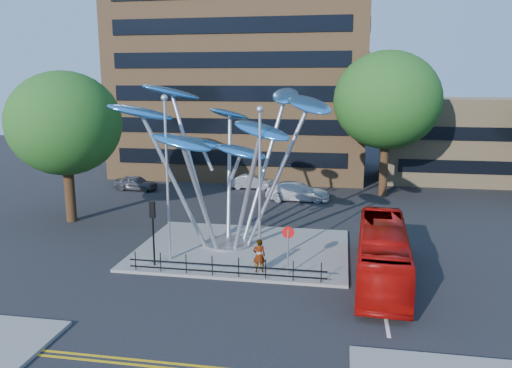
% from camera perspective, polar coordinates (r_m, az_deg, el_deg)
% --- Properties ---
extents(ground, '(120.00, 120.00, 0.00)m').
position_cam_1_polar(ground, '(23.47, -2.05, -12.49)').
color(ground, black).
rests_on(ground, ground).
extents(traffic_island, '(12.00, 9.00, 0.15)m').
position_cam_1_polar(traffic_island, '(29.10, -1.54, -7.45)').
color(traffic_island, slate).
rests_on(traffic_island, ground).
extents(double_yellow_near, '(40.00, 0.12, 0.01)m').
position_cam_1_polar(double_yellow_near, '(18.32, -6.18, -20.02)').
color(double_yellow_near, gold).
rests_on(double_yellow_near, ground).
extents(brick_tower, '(25.00, 15.00, 30.00)m').
position_cam_1_polar(brick_tower, '(54.23, -1.37, 17.39)').
color(brick_tower, brown).
rests_on(brick_tower, ground).
extents(low_building_near, '(15.00, 8.00, 8.00)m').
position_cam_1_polar(low_building_near, '(52.52, 22.57, 4.67)').
color(low_building_near, tan).
rests_on(low_building_near, ground).
extents(tree_right, '(8.80, 8.80, 12.11)m').
position_cam_1_polar(tree_right, '(43.11, 14.76, 9.22)').
color(tree_right, black).
rests_on(tree_right, ground).
extents(tree_left, '(7.60, 7.60, 10.32)m').
position_cam_1_polar(tree_left, '(36.15, -21.04, 6.45)').
color(tree_left, black).
rests_on(tree_left, ground).
extents(leaf_sculpture, '(12.72, 9.54, 9.51)m').
position_cam_1_polar(leaf_sculpture, '(28.52, -3.46, 6.16)').
color(leaf_sculpture, '#9EA0A5').
rests_on(leaf_sculpture, traffic_island).
extents(street_lamp_left, '(0.36, 0.36, 8.80)m').
position_cam_1_polar(street_lamp_left, '(26.38, -10.17, 2.22)').
color(street_lamp_left, '#9EA0A5').
rests_on(street_lamp_left, traffic_island).
extents(street_lamp_right, '(0.36, 0.36, 8.30)m').
position_cam_1_polar(street_lamp_right, '(24.68, 0.43, 1.15)').
color(street_lamp_right, '#9EA0A5').
rests_on(street_lamp_right, traffic_island).
extents(traffic_light_island, '(0.28, 0.18, 3.42)m').
position_cam_1_polar(traffic_light_island, '(26.23, -11.72, -4.03)').
color(traffic_light_island, black).
rests_on(traffic_light_island, traffic_island).
extents(no_entry_sign_island, '(0.60, 0.10, 2.45)m').
position_cam_1_polar(no_entry_sign_island, '(24.84, 3.68, -6.63)').
color(no_entry_sign_island, '#9EA0A5').
rests_on(no_entry_sign_island, traffic_island).
extents(pedestrian_railing_front, '(10.00, 0.06, 1.00)m').
position_cam_1_polar(pedestrian_railing_front, '(24.99, -3.52, -9.59)').
color(pedestrian_railing_front, black).
rests_on(pedestrian_railing_front, traffic_island).
extents(red_bus, '(2.79, 9.86, 2.72)m').
position_cam_1_polar(red_bus, '(25.34, 14.26, -7.70)').
color(red_bus, '#A50A07').
rests_on(red_bus, ground).
extents(pedestrian, '(0.72, 0.56, 1.74)m').
position_cam_1_polar(pedestrian, '(25.27, 0.36, -8.19)').
color(pedestrian, gray).
rests_on(pedestrian, traffic_island).
extents(parked_car_left, '(4.07, 2.09, 1.33)m').
position_cam_1_polar(parked_car_left, '(45.89, -13.58, 0.12)').
color(parked_car_left, '#42444A').
rests_on(parked_car_left, ground).
extents(parked_car_mid, '(3.95, 1.54, 1.28)m').
position_cam_1_polar(parked_car_mid, '(45.25, -0.49, 0.26)').
color(parked_car_mid, '#9D9EA4').
rests_on(parked_car_mid, ground).
extents(parked_car_right, '(5.25, 2.20, 1.52)m').
position_cam_1_polar(parked_car_right, '(40.97, 4.76, -0.83)').
color(parked_car_right, silver).
rests_on(parked_car_right, ground).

